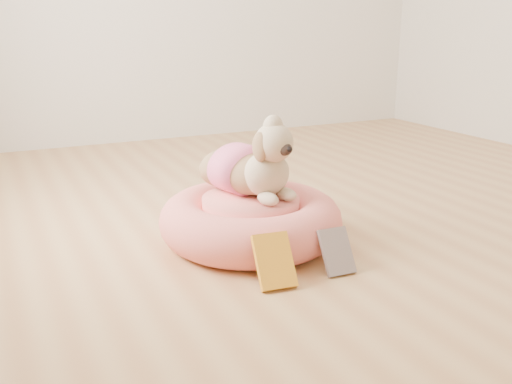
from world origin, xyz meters
name	(u,v)px	position (x,y,z in m)	size (l,w,h in m)	color
floor	(363,218)	(0.00, 0.00, 0.00)	(4.50, 4.50, 0.00)	tan
pet_bed	(251,220)	(-0.60, -0.04, 0.09)	(0.75, 0.75, 0.19)	#EB675B
dog	(251,153)	(-0.58, 0.00, 0.37)	(0.33, 0.48, 0.35)	brown
book_yellow	(274,261)	(-0.70, -0.44, 0.09)	(0.13, 0.03, 0.20)	yellow
book_white	(337,251)	(-0.45, -0.44, 0.08)	(0.11, 0.02, 0.17)	silver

